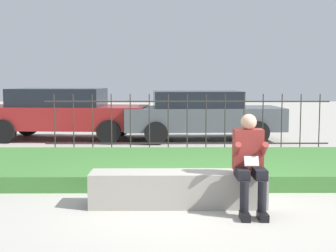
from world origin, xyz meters
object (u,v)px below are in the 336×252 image
(car_parked_center, at_px, (201,114))
(person_seated_reader, at_px, (249,159))
(car_parked_left, at_px, (63,112))
(stone_bench, at_px, (178,191))

(car_parked_center, bearing_deg, person_seated_reader, -92.47)
(car_parked_center, height_order, car_parked_left, car_parked_left)
(stone_bench, relative_size, person_seated_reader, 1.87)
(stone_bench, xyz_separation_m, car_parked_left, (-3.07, 7.07, 0.57))
(stone_bench, distance_m, car_parked_left, 7.73)
(car_parked_center, relative_size, car_parked_left, 0.94)
(stone_bench, distance_m, person_seated_reader, 1.08)
(stone_bench, distance_m, car_parked_center, 6.97)
(stone_bench, height_order, person_seated_reader, person_seated_reader)
(car_parked_center, xyz_separation_m, car_parked_left, (-3.93, 0.18, 0.04))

